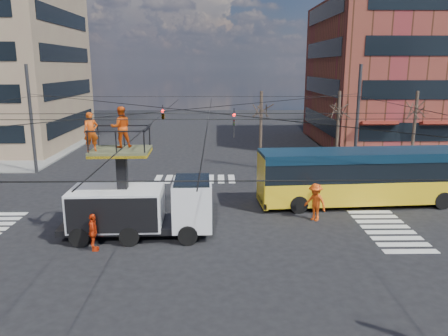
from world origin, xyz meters
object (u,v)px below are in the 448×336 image
city_bus (370,176)px  worker_ground (93,232)px  flagger (315,202)px  traffic_cone (79,233)px  utility_truck (141,195)px

city_bus → worker_ground: size_ratio=7.69×
city_bus → flagger: size_ratio=6.54×
city_bus → traffic_cone: bearing=-165.3°
flagger → city_bus: bearing=83.6°
traffic_cone → worker_ground: bearing=-48.6°
city_bus → worker_ground: 15.51m
flagger → traffic_cone: bearing=-119.4°
utility_truck → traffic_cone: bearing=-170.2°
utility_truck → city_bus: bearing=18.9°
traffic_cone → worker_ground: 1.55m
traffic_cone → worker_ground: size_ratio=0.44×
city_bus → worker_ground: city_bus is taller
worker_ground → city_bus: bearing=-77.8°
utility_truck → flagger: size_ratio=3.58×
traffic_cone → city_bus: bearing=18.9°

